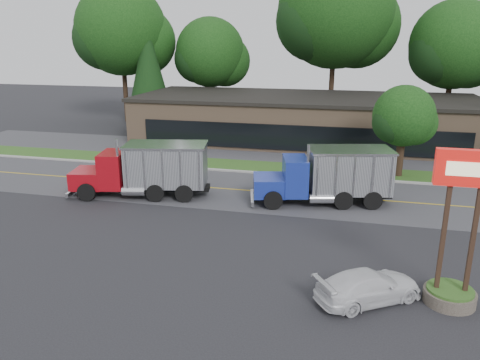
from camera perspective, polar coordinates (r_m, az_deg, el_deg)
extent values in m
plane|color=#2C2C30|center=(22.72, -4.33, -8.19)|extent=(140.00, 140.00, 0.00)
cube|color=#4C4C51|center=(30.81, 0.76, -1.29)|extent=(60.00, 8.00, 0.02)
cube|color=gold|center=(30.81, 0.76, -1.29)|extent=(60.00, 0.12, 0.01)
cube|color=#9E9E99|center=(34.74, 2.30, 0.82)|extent=(60.00, 0.30, 0.12)
cube|color=#23521C|center=(36.44, 2.85, 1.58)|extent=(60.00, 3.40, 0.03)
cube|color=#4C4C51|center=(41.21, 4.16, 3.36)|extent=(60.00, 7.00, 0.02)
cube|color=#93745A|center=(46.40, 7.91, 7.29)|extent=(32.00, 12.00, 4.00)
cylinder|color=#6B6054|center=(19.87, 24.15, -12.84)|extent=(1.90, 1.90, 0.50)
cylinder|color=#23521C|center=(19.73, 24.26, -12.08)|extent=(1.70, 1.70, 0.10)
cube|color=#332116|center=(18.78, 23.51, -6.53)|extent=(0.16, 0.16, 5.00)
cube|color=#332116|center=(18.99, 26.49, -6.66)|extent=(0.16, 0.16, 5.00)
cube|color=red|center=(18.05, 26.06, 1.32)|extent=(2.20, 0.35, 1.30)
cube|color=beige|center=(17.87, 26.18, 1.16)|extent=(1.50, 0.04, 0.50)
cube|color=beige|center=(18.23, 25.94, 1.47)|extent=(1.50, 0.04, 0.50)
cylinder|color=#382619|center=(58.34, -13.74, 9.76)|extent=(0.56, 0.56, 5.69)
sphere|color=black|center=(57.95, -14.29, 17.36)|extent=(10.41, 10.41, 10.41)
sphere|color=black|center=(58.26, -11.81, 16.22)|extent=(7.81, 7.81, 7.81)
sphere|color=black|center=(57.85, -16.17, 16.25)|extent=(7.16, 7.16, 7.16)
cylinder|color=#382619|center=(56.51, -3.56, 9.30)|extent=(0.56, 0.56, 4.34)
sphere|color=black|center=(56.04, -3.67, 15.28)|extent=(7.94, 7.94, 7.94)
sphere|color=black|center=(56.62, -1.86, 14.31)|extent=(5.95, 5.95, 5.95)
sphere|color=black|center=(55.74, -5.15, 14.47)|extent=(5.46, 5.46, 5.46)
cylinder|color=#382619|center=(53.97, 11.01, 9.95)|extent=(0.56, 0.56, 6.74)
sphere|color=black|center=(53.69, 11.58, 19.68)|extent=(12.33, 12.33, 12.33)
sphere|color=black|center=(55.11, 14.07, 17.84)|extent=(9.25, 9.25, 9.25)
sphere|color=black|center=(52.61, 9.24, 18.60)|extent=(8.48, 8.48, 8.48)
cylinder|color=#382619|center=(53.89, 23.84, 7.81)|extent=(0.56, 0.56, 4.85)
sphere|color=black|center=(53.42, 24.70, 14.77)|extent=(8.87, 8.87, 8.87)
sphere|color=black|center=(54.84, 26.09, 13.45)|extent=(6.65, 6.65, 6.65)
sphere|color=black|center=(52.38, 23.22, 14.01)|extent=(6.10, 6.10, 6.10)
cylinder|color=#382619|center=(55.16, -10.77, 7.09)|extent=(0.44, 0.44, 1.00)
cone|color=black|center=(54.49, -11.12, 13.24)|extent=(5.15, 5.15, 10.53)
cylinder|color=#382619|center=(35.74, 18.85, 2.33)|extent=(0.56, 0.56, 2.36)
sphere|color=black|center=(35.12, 19.34, 7.39)|extent=(4.32, 4.32, 4.32)
sphere|color=black|center=(35.83, 20.47, 6.57)|extent=(3.24, 3.24, 3.24)
sphere|color=black|center=(34.73, 18.22, 6.72)|extent=(2.97, 2.97, 2.97)
cube|color=black|center=(30.26, -11.46, -0.84)|extent=(8.20, 2.58, 0.28)
cube|color=#9E0B14|center=(31.13, -17.88, 0.22)|extent=(2.36, 2.64, 1.10)
cube|color=#9E0B14|center=(30.46, -15.16, 1.27)|extent=(1.86, 2.63, 2.20)
cube|color=black|center=(30.55, -16.32, 2.00)|extent=(0.47, 2.07, 0.90)
cube|color=silver|center=(29.55, -8.95, 1.80)|extent=(5.27, 3.41, 2.50)
cube|color=silver|center=(29.24, -9.06, 4.26)|extent=(5.45, 3.58, 0.12)
cylinder|color=black|center=(32.26, -16.82, -0.13)|extent=(1.15, 0.56, 1.10)
cylinder|color=black|center=(30.20, -18.19, -1.41)|extent=(1.15, 0.56, 1.10)
cylinder|color=black|center=(30.97, -7.78, -0.24)|extent=(1.15, 0.56, 1.10)
cylinder|color=black|center=(28.82, -8.55, -1.59)|extent=(1.15, 0.56, 1.10)
cube|color=black|center=(28.81, 10.35, -1.68)|extent=(7.86, 2.77, 0.28)
cube|color=#1B2E97|center=(28.24, 3.58, -0.64)|extent=(2.35, 2.67, 1.10)
cube|color=#1B2E97|center=(28.20, 6.72, 0.52)|extent=(1.88, 2.65, 2.20)
cube|color=black|center=(28.03, 5.54, 1.31)|extent=(0.54, 2.06, 0.90)
cube|color=silver|center=(28.66, 13.19, 1.08)|extent=(5.14, 3.51, 2.50)
cube|color=silver|center=(28.35, 13.37, 3.61)|extent=(5.32, 3.69, 0.12)
cylinder|color=black|center=(29.51, 3.77, -0.99)|extent=(1.15, 0.59, 1.10)
cylinder|color=black|center=(27.34, 4.05, -2.47)|extent=(1.15, 0.59, 1.10)
cylinder|color=black|center=(30.22, 13.17, -0.98)|extent=(1.15, 0.59, 1.10)
cylinder|color=black|center=(28.10, 14.17, -2.41)|extent=(1.15, 0.59, 1.10)
imported|color=silver|center=(18.80, 15.39, -12.38)|extent=(4.45, 3.79, 1.22)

